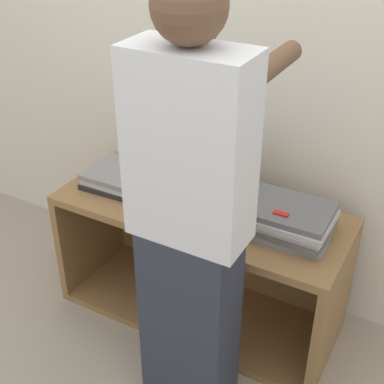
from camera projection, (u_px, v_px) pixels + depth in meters
The scene contains 8 objects.
ground_plane at pixel (173, 345), 2.47m from camera, with size 12.00×12.00×0.00m, color #9E9384.
wall_back at pixel (242, 53), 2.32m from camera, with size 8.00×0.05×2.40m.
cart at pixel (206, 255), 2.55m from camera, with size 1.31×0.52×0.61m.
laptop_open at pixel (206, 191), 2.35m from camera, with size 0.36×0.30×0.28m.
laptop_stack_left at pixel (126, 179), 2.49m from camera, with size 0.37×0.27×0.07m.
laptop_stack_right at pixel (286, 220), 2.15m from camera, with size 0.38×0.28×0.12m.
person at pixel (191, 225), 1.82m from camera, with size 0.40×0.53×1.68m.
inventory_tag at pixel (281, 214), 2.07m from camera, with size 0.06×0.02×0.01m.
Camera 1 is at (0.92, -1.48, 1.88)m, focal length 50.00 mm.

